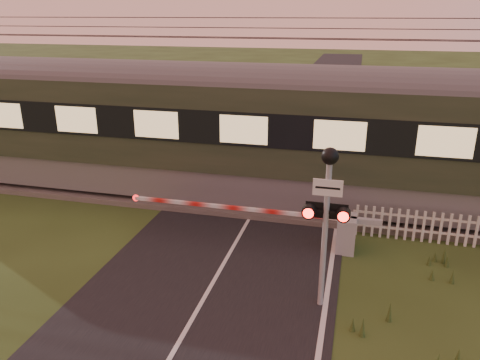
# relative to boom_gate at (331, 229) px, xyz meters

# --- Properties ---
(ground) EXTENTS (160.00, 160.00, 0.00)m
(ground) POSITION_rel_boom_gate_xyz_m (-2.64, -3.55, -0.57)
(ground) COLOR #2C3B16
(ground) RESTS_ON ground
(road) EXTENTS (6.00, 140.00, 0.03)m
(road) POSITION_rel_boom_gate_xyz_m (-2.62, -3.78, -0.56)
(road) COLOR black
(road) RESTS_ON ground
(track_bed) EXTENTS (140.00, 3.40, 0.39)m
(track_bed) POSITION_rel_boom_gate_xyz_m (-2.64, 2.95, -0.51)
(track_bed) COLOR #47423D
(track_bed) RESTS_ON ground
(overhead_wires) EXTENTS (120.00, 0.62, 0.62)m
(overhead_wires) POSITION_rel_boom_gate_xyz_m (-2.64, 2.95, 5.15)
(overhead_wires) COLOR black
(overhead_wires) RESTS_ON ground
(boom_gate) EXTENTS (7.32, 0.78, 1.03)m
(boom_gate) POSITION_rel_boom_gate_xyz_m (0.00, 0.00, 0.00)
(boom_gate) COLOR gray
(boom_gate) RESTS_ON ground
(crossing_signal) EXTENTS (0.94, 0.37, 3.70)m
(crossing_signal) POSITION_rel_boom_gate_xyz_m (-0.01, -2.80, 1.97)
(crossing_signal) COLOR gray
(crossing_signal) RESTS_ON ground
(picket_fence) EXTENTS (3.96, 0.08, 0.95)m
(picket_fence) POSITION_rel_boom_gate_xyz_m (2.55, 1.05, -0.09)
(picket_fence) COLOR silver
(picket_fence) RESTS_ON ground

